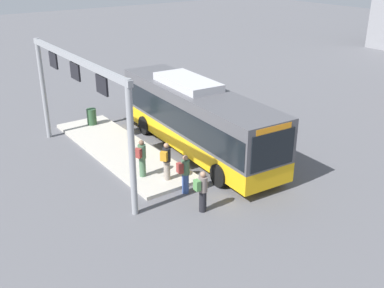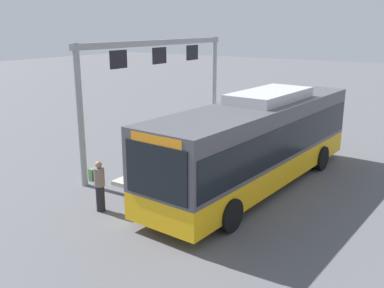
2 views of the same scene
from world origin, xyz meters
name	(u,v)px [view 1 (image 1 of 2)]	position (x,y,z in m)	size (l,w,h in m)	color
ground_plane	(196,150)	(0.00, 0.00, 0.00)	(120.00, 120.00, 0.00)	#56565B
platform_curb	(120,149)	(-2.07, -3.14, 0.08)	(10.00, 2.80, 0.16)	#B2ADA3
bus_main	(196,115)	(-0.01, 0.00, 1.81)	(11.13, 3.23, 3.46)	#EAAD14
person_boarding	(202,191)	(4.80, -3.22, 0.89)	(0.36, 0.54, 1.67)	black
person_waiting_near	(185,173)	(3.24, -2.93, 0.89)	(0.35, 0.53, 1.67)	#334C8C
person_waiting_mid	(142,157)	(1.22, -3.76, 1.05)	(0.50, 0.60, 1.67)	#476B4C
person_waiting_far	(166,161)	(2.09, -3.07, 1.05)	(0.54, 0.60, 1.67)	gray
platform_sign_gantry	(77,88)	(-1.23, -5.36, 3.78)	(9.78, 0.24, 5.20)	gray
trash_bin	(92,117)	(-5.99, -2.87, 0.61)	(0.52, 0.52, 0.90)	#2D5133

